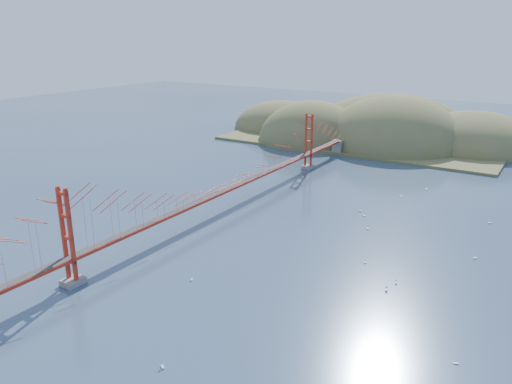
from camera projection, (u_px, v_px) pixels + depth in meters
The scene contains 16 objects.
ground at pixel (225, 209), 81.59m from camera, with size 320.00×320.00×0.00m, color #2E425D.
bridge at pixel (225, 168), 79.57m from camera, with size 2.20×94.40×12.00m.
far_headlands at pixel (379, 138), 135.56m from camera, with size 84.00×58.00×25.00m.
sailboat_2 at pixel (365, 262), 62.63m from camera, with size 0.49×0.42×0.56m.
sailboat_15 at pixel (427, 189), 91.68m from camera, with size 0.65×0.66×0.75m.
sailboat_3 at pixel (360, 210), 80.62m from camera, with size 0.62×0.62×0.65m.
sailboat_6 at pixel (162, 366), 43.20m from camera, with size 0.67×0.67×0.72m.
sailboat_14 at pixel (387, 289), 55.99m from camera, with size 0.46×0.57×0.67m.
sailboat_5 at pixel (396, 282), 57.61m from camera, with size 0.46×0.52×0.60m.
sailboat_16 at pixel (364, 215), 78.62m from camera, with size 0.55×0.54×0.62m.
sailboat_1 at pixel (368, 228), 73.45m from camera, with size 0.56×0.56×0.60m.
sailboat_10 at pixel (192, 279), 58.33m from camera, with size 0.50×0.51×0.57m.
sailboat_13 at pixel (456, 363), 43.66m from camera, with size 0.50×0.48×0.56m.
sailboat_4 at pixel (490, 222), 75.57m from camera, with size 0.62×0.62×0.66m.
sailboat_7 at pixel (401, 196), 87.73m from camera, with size 0.59×0.48×0.69m.
sailboat_extra_0 at pixel (475, 257), 63.90m from camera, with size 0.58×0.58×0.61m.
Camera 1 is at (45.27, -62.18, 27.82)m, focal length 35.00 mm.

